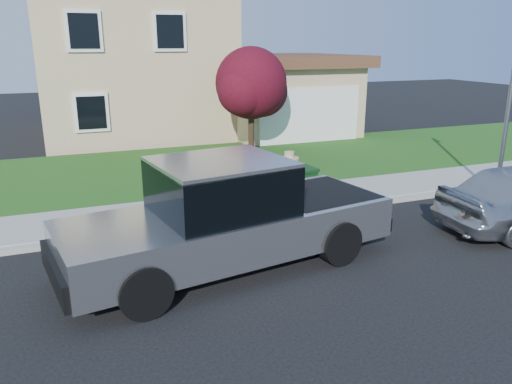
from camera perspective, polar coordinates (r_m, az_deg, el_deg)
ground at (r=9.49m, az=1.31°, el=-9.56°), size 80.00×80.00×0.00m
curb at (r=12.29m, az=0.43°, el=-2.96°), size 40.00×0.20×0.12m
sidewalk at (r=13.26m, az=-1.33°, el=-1.40°), size 40.00×2.00×0.15m
lawn at (r=17.41m, az=-6.41°, el=2.84°), size 40.00×7.00×0.10m
house at (r=24.69m, az=-10.86°, el=14.07°), size 14.00×11.30×6.85m
pickup_truck at (r=9.54m, az=-3.22°, el=-2.93°), size 6.78×3.21×2.14m
woman at (r=11.51m, az=3.73°, el=-0.11°), size 0.64×0.45×1.85m
ornamental_tree at (r=18.65m, az=-0.44°, el=11.96°), size 2.90×2.62×3.98m
trash_bin at (r=12.75m, az=5.14°, el=0.60°), size 0.72×0.80×1.03m
street_lamp at (r=14.74m, az=27.16°, el=9.79°), size 0.41×0.65×5.05m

